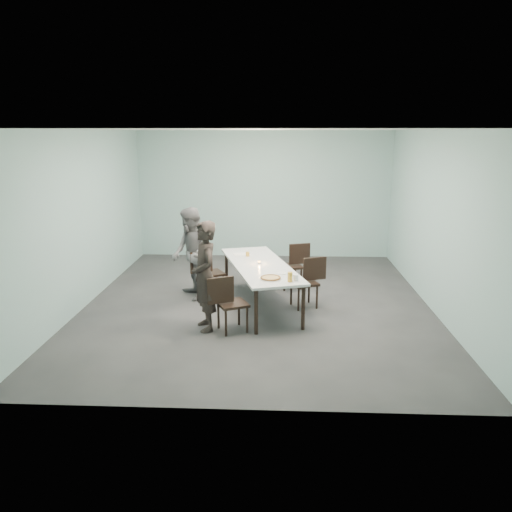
{
  "coord_description": "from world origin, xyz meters",
  "views": [
    {
      "loc": [
        0.37,
        -8.39,
        2.97
      ],
      "look_at": [
        0.0,
        -0.53,
        1.0
      ],
      "focal_mm": 35.0,
      "sensor_mm": 36.0,
      "label": 1
    }
  ],
  "objects_px": {
    "beer_glass": "(290,277)",
    "amber_tumbler": "(248,254)",
    "pizza": "(271,278)",
    "water_tumbler": "(296,278)",
    "table": "(260,267)",
    "chair_near_right": "(309,279)",
    "side_plate": "(282,273)",
    "tealight": "(259,263)",
    "diner_near": "(205,276)",
    "diner_far": "(191,254)",
    "chair_far_left": "(207,270)",
    "chair_far_right": "(294,262)",
    "chair_near_left": "(227,300)"
  },
  "relations": [
    {
      "from": "tealight",
      "to": "beer_glass",
      "type": "bearing_deg",
      "value": -63.43
    },
    {
      "from": "side_plate",
      "to": "water_tumbler",
      "type": "xyz_separation_m",
      "value": [
        0.21,
        -0.38,
        0.04
      ]
    },
    {
      "from": "side_plate",
      "to": "amber_tumbler",
      "type": "height_order",
      "value": "amber_tumbler"
    },
    {
      "from": "diner_near",
      "to": "water_tumbler",
      "type": "xyz_separation_m",
      "value": [
        1.38,
        0.16,
        -0.05
      ]
    },
    {
      "from": "diner_near",
      "to": "amber_tumbler",
      "type": "distance_m",
      "value": 1.75
    },
    {
      "from": "diner_far",
      "to": "tealight",
      "type": "relative_size",
      "value": 29.78
    },
    {
      "from": "table",
      "to": "amber_tumbler",
      "type": "bearing_deg",
      "value": 114.06
    },
    {
      "from": "table",
      "to": "diner_far",
      "type": "bearing_deg",
      "value": 164.3
    },
    {
      "from": "pizza",
      "to": "table",
      "type": "bearing_deg",
      "value": 102.46
    },
    {
      "from": "chair_near_left",
      "to": "side_plate",
      "type": "relative_size",
      "value": 4.83
    },
    {
      "from": "chair_near_left",
      "to": "chair_far_right",
      "type": "xyz_separation_m",
      "value": [
        1.07,
        2.27,
        0.0
      ]
    },
    {
      "from": "side_plate",
      "to": "tealight",
      "type": "bearing_deg",
      "value": 124.28
    },
    {
      "from": "chair_near_right",
      "to": "amber_tumbler",
      "type": "distance_m",
      "value": 1.26
    },
    {
      "from": "chair_near_right",
      "to": "pizza",
      "type": "bearing_deg",
      "value": 33.89
    },
    {
      "from": "chair_far_left",
      "to": "pizza",
      "type": "height_order",
      "value": "chair_far_left"
    },
    {
      "from": "chair_near_left",
      "to": "beer_glass",
      "type": "height_order",
      "value": "beer_glass"
    },
    {
      "from": "diner_far",
      "to": "amber_tumbler",
      "type": "xyz_separation_m",
      "value": [
        1.01,
        0.21,
        -0.04
      ]
    },
    {
      "from": "pizza",
      "to": "beer_glass",
      "type": "distance_m",
      "value": 0.33
    },
    {
      "from": "chair_near_left",
      "to": "chair_near_right",
      "type": "xyz_separation_m",
      "value": [
        1.29,
        1.19,
        0.0
      ]
    },
    {
      "from": "diner_far",
      "to": "beer_glass",
      "type": "height_order",
      "value": "diner_far"
    },
    {
      "from": "diner_near",
      "to": "beer_glass",
      "type": "xyz_separation_m",
      "value": [
        1.29,
        0.09,
        -0.02
      ]
    },
    {
      "from": "chair_far_left",
      "to": "diner_near",
      "type": "bearing_deg",
      "value": -112.49
    },
    {
      "from": "chair_far_left",
      "to": "beer_glass",
      "type": "height_order",
      "value": "beer_glass"
    },
    {
      "from": "chair_near_right",
      "to": "table",
      "type": "bearing_deg",
      "value": -19.63
    },
    {
      "from": "diner_near",
      "to": "beer_glass",
      "type": "height_order",
      "value": "diner_near"
    },
    {
      "from": "chair_far_right",
      "to": "diner_near",
      "type": "xyz_separation_m",
      "value": [
        -1.41,
        -2.18,
        0.34
      ]
    },
    {
      "from": "diner_far",
      "to": "amber_tumbler",
      "type": "height_order",
      "value": "diner_far"
    },
    {
      "from": "amber_tumbler",
      "to": "diner_far",
      "type": "bearing_deg",
      "value": -168.27
    },
    {
      "from": "pizza",
      "to": "water_tumbler",
      "type": "xyz_separation_m",
      "value": [
        0.39,
        -0.05,
        0.03
      ]
    },
    {
      "from": "tealight",
      "to": "diner_near",
      "type": "bearing_deg",
      "value": -125.08
    },
    {
      "from": "diner_near",
      "to": "diner_far",
      "type": "distance_m",
      "value": 1.52
    },
    {
      "from": "beer_glass",
      "to": "side_plate",
      "type": "bearing_deg",
      "value": 105.17
    },
    {
      "from": "beer_glass",
      "to": "amber_tumbler",
      "type": "relative_size",
      "value": 1.88
    },
    {
      "from": "amber_tumbler",
      "to": "water_tumbler",
      "type": "bearing_deg",
      "value": -60.84
    },
    {
      "from": "chair_far_left",
      "to": "tealight",
      "type": "xyz_separation_m",
      "value": [
        0.97,
        -0.45,
        0.27
      ]
    },
    {
      "from": "diner_far",
      "to": "side_plate",
      "type": "relative_size",
      "value": 9.27
    },
    {
      "from": "table",
      "to": "tealight",
      "type": "relative_size",
      "value": 49.08
    },
    {
      "from": "chair_near_left",
      "to": "chair_far_left",
      "type": "distance_m",
      "value": 1.74
    },
    {
      "from": "pizza",
      "to": "water_tumbler",
      "type": "bearing_deg",
      "value": -7.19
    },
    {
      "from": "table",
      "to": "chair_near_right",
      "type": "bearing_deg",
      "value": 0.7
    },
    {
      "from": "chair_far_right",
      "to": "diner_far",
      "type": "relative_size",
      "value": 0.52
    },
    {
      "from": "side_plate",
      "to": "diner_far",
      "type": "bearing_deg",
      "value": 150.89
    },
    {
      "from": "chair_far_right",
      "to": "diner_near",
      "type": "bearing_deg",
      "value": 39.59
    },
    {
      "from": "table",
      "to": "beer_glass",
      "type": "distance_m",
      "value": 1.13
    },
    {
      "from": "side_plate",
      "to": "water_tumbler",
      "type": "bearing_deg",
      "value": -60.53
    },
    {
      "from": "chair_far_left",
      "to": "chair_near_right",
      "type": "relative_size",
      "value": 1.0
    },
    {
      "from": "chair_far_left",
      "to": "pizza",
      "type": "bearing_deg",
      "value": -78.34
    },
    {
      "from": "side_plate",
      "to": "pizza",
      "type": "bearing_deg",
      "value": -118.25
    },
    {
      "from": "chair_far_right",
      "to": "water_tumbler",
      "type": "distance_m",
      "value": 2.04
    },
    {
      "from": "diner_far",
      "to": "tealight",
      "type": "xyz_separation_m",
      "value": [
        1.25,
        -0.34,
        -0.06
      ]
    }
  ]
}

